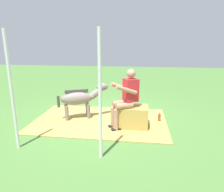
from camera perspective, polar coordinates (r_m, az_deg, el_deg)
ground_plane at (r=5.60m, az=-2.64°, el=-5.94°), size 24.00×24.00×0.00m
hay_patch at (r=5.36m, az=-3.29°, el=-6.82°), size 3.36×2.16×0.02m
hay_bale at (r=4.92m, az=5.64°, el=-5.80°), size 0.73×0.51×0.52m
person_seated at (r=4.72m, az=3.91°, el=-0.01°), size 0.72×0.60×1.40m
pony_standing at (r=5.40m, az=-8.83°, el=-0.62°), size 1.27×0.73×0.93m
soda_bottle at (r=5.39m, az=13.06°, el=-5.77°), size 0.07×0.07×0.26m
tent_pole_left at (r=3.36m, az=-3.35°, el=-0.35°), size 0.06×0.06×2.21m
tent_pole_right at (r=4.12m, az=-26.17°, el=0.97°), size 0.06×0.06×2.21m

